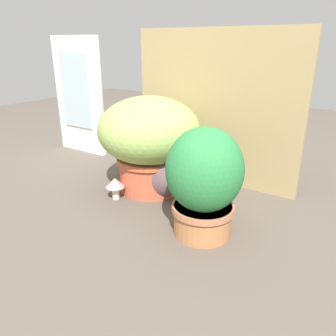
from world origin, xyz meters
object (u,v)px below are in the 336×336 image
at_px(mushroom_ornament_pink, 115,184).
at_px(cat, 162,173).
at_px(grass_planter, 149,138).
at_px(leafy_planter, 204,181).

bearing_deg(mushroom_ornament_pink, cat, 41.22).
xyz_separation_m(grass_planter, cat, (0.10, -0.03, -0.15)).
xyz_separation_m(leafy_planter, cat, (-0.33, 0.19, -0.11)).
height_order(leafy_planter, mushroom_ornament_pink, leafy_planter).
distance_m(grass_planter, leafy_planter, 0.48).
bearing_deg(cat, leafy_planter, -30.43).
height_order(cat, mushroom_ornament_pink, cat).
bearing_deg(cat, mushroom_ornament_pink, -138.78).
bearing_deg(leafy_planter, cat, 149.57).
height_order(grass_planter, mushroom_ornament_pink, grass_planter).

